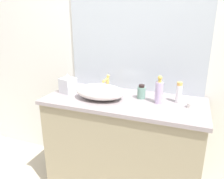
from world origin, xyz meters
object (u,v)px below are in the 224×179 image
(perfume_bottle, at_px, (141,92))
(tissue_box, at_px, (68,85))
(lotion_bottle, at_px, (179,93))
(candle_jar, at_px, (190,105))
(sink_basin, at_px, (100,92))
(soap_dispenser, at_px, (159,91))

(perfume_bottle, distance_m, tissue_box, 0.66)
(lotion_bottle, relative_size, candle_jar, 3.60)
(sink_basin, bearing_deg, lotion_bottle, 12.75)
(sink_basin, bearing_deg, soap_dispenser, 8.21)
(sink_basin, xyz_separation_m, tissue_box, (-0.33, 0.04, 0.02))
(soap_dispenser, relative_size, lotion_bottle, 1.35)
(sink_basin, xyz_separation_m, soap_dispenser, (0.48, 0.07, 0.04))
(soap_dispenser, xyz_separation_m, lotion_bottle, (0.14, 0.07, -0.01))
(sink_basin, height_order, candle_jar, sink_basin)
(soap_dispenser, bearing_deg, lotion_bottle, 26.34)
(sink_basin, distance_m, tissue_box, 0.33)
(sink_basin, height_order, tissue_box, tissue_box)
(soap_dispenser, xyz_separation_m, candle_jar, (0.24, -0.01, -0.08))
(sink_basin, distance_m, candle_jar, 0.72)
(soap_dispenser, bearing_deg, sink_basin, -171.79)
(perfume_bottle, xyz_separation_m, tissue_box, (-0.65, -0.09, 0.02))
(lotion_bottle, distance_m, perfume_bottle, 0.30)
(sink_basin, xyz_separation_m, perfume_bottle, (0.32, 0.13, -0.00))
(lotion_bottle, bearing_deg, perfume_bottle, -177.11)
(lotion_bottle, xyz_separation_m, tissue_box, (-0.95, -0.10, -0.01))
(sink_basin, distance_m, soap_dispenser, 0.48)
(lotion_bottle, xyz_separation_m, perfume_bottle, (-0.30, -0.01, -0.03))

